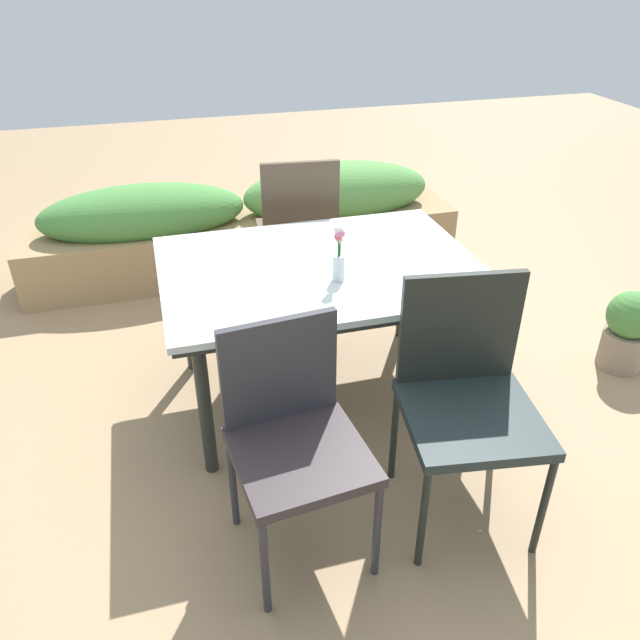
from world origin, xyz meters
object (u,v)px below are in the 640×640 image
object	(u,v)px
dining_table	(320,277)
potted_plant	(628,329)
chair_near_left	(293,430)
planter_box	(247,224)
flower_vase	(339,254)
chair_near_right	(467,389)
chair_far_side	(298,227)

from	to	relation	value
dining_table	potted_plant	distance (m)	1.67
chair_near_left	potted_plant	world-z (taller)	chair_near_left
potted_plant	planter_box	bearing A→B (deg)	134.57
flower_vase	planter_box	distance (m)	1.75
potted_plant	flower_vase	bearing A→B (deg)	178.43
dining_table	planter_box	xyz separation A→B (m)	(-0.09, 1.50, -0.33)
flower_vase	potted_plant	distance (m)	1.68
chair_near_right	planter_box	world-z (taller)	chair_near_right
flower_vase	chair_far_side	bearing A→B (deg)	86.30
dining_table	flower_vase	world-z (taller)	flower_vase
chair_near_left	chair_far_side	distance (m)	1.69
planter_box	potted_plant	size ratio (longest dim) A/B	6.56
chair_far_side	potted_plant	bearing A→B (deg)	-28.42
planter_box	chair_far_side	bearing A→B (deg)	-74.82
chair_far_side	planter_box	bearing A→B (deg)	111.04
chair_far_side	potted_plant	size ratio (longest dim) A/B	2.21
chair_near_left	potted_plant	bearing A→B (deg)	-168.50
chair_near_left	flower_vase	world-z (taller)	flower_vase
dining_table	chair_near_right	bearing A→B (deg)	-67.87
chair_near_right	dining_table	bearing A→B (deg)	-59.48
chair_far_side	flower_vase	distance (m)	1.02
flower_vase	planter_box	world-z (taller)	flower_vase
chair_far_side	chair_near_right	bearing A→B (deg)	-75.99
chair_near_left	planter_box	bearing A→B (deg)	-101.86
chair_far_side	potted_plant	world-z (taller)	chair_far_side
chair_near_left	planter_box	distance (m)	2.34
dining_table	planter_box	world-z (taller)	dining_table
flower_vase	planter_box	xyz separation A→B (m)	(-0.12, 1.67, -0.52)
chair_near_left	chair_near_right	world-z (taller)	chair_near_right
chair_near_right	planter_box	bearing A→B (deg)	-71.32
chair_far_side	potted_plant	distance (m)	1.84
flower_vase	planter_box	bearing A→B (deg)	94.25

